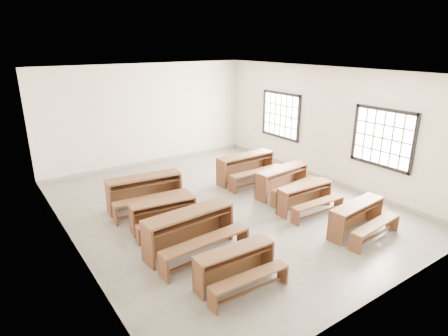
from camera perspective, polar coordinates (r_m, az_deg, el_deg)
room at (r=8.56m, az=0.50°, el=7.38°), size 8.50×8.50×3.20m
desk_set_0 at (r=6.34m, az=1.84°, el=-14.40°), size 1.43×0.78×0.63m
desk_set_1 at (r=7.18m, az=-5.08°, el=-9.23°), size 1.85×1.03×0.81m
desk_set_2 at (r=8.12m, az=-9.12°, el=-6.74°), size 1.48×0.89×0.63m
desk_set_3 at (r=9.15m, az=-11.89°, el=-3.29°), size 1.85×1.09×0.79m
desk_set_4 at (r=8.31m, az=19.77°, el=-6.93°), size 1.53×0.88×0.66m
desk_set_5 at (r=9.04m, az=12.38°, el=-4.17°), size 1.46×0.79×0.65m
desk_set_6 at (r=9.87m, az=9.04°, el=-1.70°), size 1.68×0.99×0.72m
desk_set_7 at (r=10.69m, az=3.45°, el=0.31°), size 1.75×0.92×0.79m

